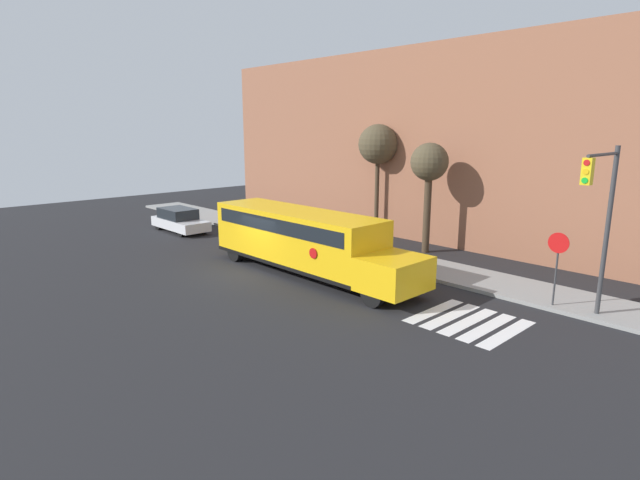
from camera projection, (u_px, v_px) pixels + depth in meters
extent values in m
plane|color=black|center=(250.00, 273.00, 22.92)|extent=(60.00, 60.00, 0.00)
cube|color=gray|center=(348.00, 248.00, 27.26)|extent=(44.00, 3.00, 0.15)
cube|color=#935B42|center=(422.00, 145.00, 30.41)|extent=(32.00, 4.00, 11.04)
cube|color=white|center=(434.00, 311.00, 18.13)|extent=(0.50, 3.20, 0.01)
cube|color=white|center=(451.00, 316.00, 17.64)|extent=(0.50, 3.20, 0.01)
cube|color=white|center=(468.00, 322.00, 17.14)|extent=(0.50, 3.20, 0.01)
cube|color=white|center=(487.00, 327.00, 16.64)|extent=(0.50, 3.20, 0.01)
cube|color=white|center=(507.00, 333.00, 16.15)|extent=(0.50, 3.20, 0.01)
cube|color=yellow|center=(296.00, 236.00, 22.90)|extent=(9.27, 2.50, 2.40)
cube|color=yellow|center=(394.00, 274.00, 18.97)|extent=(2.13, 2.50, 1.29)
cube|color=black|center=(296.00, 260.00, 23.15)|extent=(9.27, 2.54, 0.16)
cube|color=black|center=(296.00, 222.00, 22.76)|extent=(8.53, 2.53, 0.64)
cylinder|color=red|center=(313.00, 253.00, 20.25)|extent=(0.44, 0.02, 0.44)
cylinder|color=black|center=(408.00, 282.00, 19.90)|extent=(1.00, 0.30, 1.00)
cylinder|color=black|center=(373.00, 294.00, 18.46)|extent=(1.00, 0.30, 1.00)
cylinder|color=black|center=(270.00, 245.00, 26.32)|extent=(1.00, 0.30, 1.00)
cylinder|color=black|center=(235.00, 251.00, 24.87)|extent=(1.00, 0.30, 1.00)
cube|color=silver|center=(180.00, 223.00, 32.01)|extent=(4.60, 1.79, 0.60)
cube|color=#1E2328|center=(178.00, 213.00, 32.06)|extent=(2.57, 1.65, 0.66)
cylinder|color=black|center=(204.00, 228.00, 31.49)|extent=(0.64, 0.22, 0.64)
cylinder|color=black|center=(181.00, 232.00, 30.45)|extent=(0.64, 0.22, 0.64)
cylinder|color=black|center=(180.00, 222.00, 33.65)|extent=(0.64, 0.22, 0.64)
cylinder|color=black|center=(159.00, 225.00, 32.61)|extent=(0.64, 0.22, 0.64)
cylinder|color=#38383A|center=(556.00, 276.00, 18.09)|extent=(0.07, 0.07, 2.54)
cylinder|color=red|center=(559.00, 243.00, 17.79)|extent=(0.75, 0.03, 0.75)
cylinder|color=#38383A|center=(607.00, 235.00, 16.90)|extent=(0.16, 0.16, 5.96)
cylinder|color=#38383A|center=(603.00, 155.00, 15.43)|extent=(0.10, 2.60, 0.10)
cube|color=yellow|center=(588.00, 171.00, 14.73)|extent=(0.28, 0.28, 0.80)
cylinder|color=red|center=(587.00, 163.00, 14.57)|extent=(0.18, 0.02, 0.18)
cylinder|color=#EAB214|center=(586.00, 172.00, 14.63)|extent=(0.18, 0.02, 0.18)
cylinder|color=green|center=(585.00, 181.00, 14.68)|extent=(0.18, 0.02, 0.18)
cylinder|color=#423323|center=(427.00, 213.00, 26.33)|extent=(0.38, 0.38, 4.22)
sphere|color=#4C422D|center=(429.00, 162.00, 25.74)|extent=(1.96, 1.96, 1.96)
cylinder|color=#423323|center=(377.00, 197.00, 30.35)|extent=(0.26, 0.26, 4.87)
sphere|color=#4C422D|center=(378.00, 144.00, 29.66)|extent=(2.35, 2.35, 2.35)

